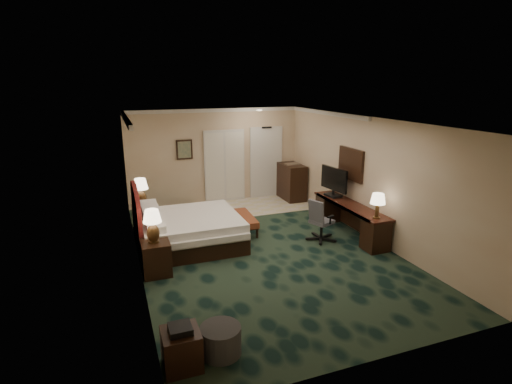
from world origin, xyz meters
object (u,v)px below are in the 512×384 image
object	(u,v)px
nightstand_far	(143,218)
desk_chair	(322,220)
bed	(191,231)
bed_bench	(244,223)
lamp_far	(141,192)
ottoman	(221,340)
tv	(334,182)
desk	(350,219)
nightstand_near	(156,258)
minibar	(292,182)
side_table	(181,349)
lamp_near	(153,226)

from	to	relation	value
nightstand_far	desk_chair	xyz separation A→B (m)	(3.66, -2.06, 0.19)
bed	desk_chair	size ratio (longest dim) A/B	2.13
bed_bench	lamp_far	bearing A→B (deg)	158.77
ottoman	desk_chair	size ratio (longest dim) A/B	0.56
nightstand_far	tv	size ratio (longest dim) A/B	0.63
bed	desk	world-z (taller)	desk
bed_bench	nightstand_near	bearing A→B (deg)	-143.38
tv	desk_chair	distance (m)	1.29
ottoman	desk_chair	world-z (taller)	desk_chair
lamp_far	minibar	distance (m)	4.57
nightstand_far	tv	world-z (taller)	tv
lamp_far	side_table	world-z (taller)	lamp_far
bed	nightstand_far	distance (m)	1.58
nightstand_far	desk	distance (m)	4.86
side_table	minibar	bearing A→B (deg)	54.62
bed	desk_chair	bearing A→B (deg)	-15.10
desk	minibar	distance (m)	3.07
tv	minibar	distance (m)	2.40
side_table	bed_bench	bearing A→B (deg)	61.97
nightstand_far	desk_chair	world-z (taller)	desk_chair
side_table	desk	distance (m)	5.46
side_table	minibar	xyz separation A→B (m)	(4.41, 6.21, 0.28)
nightstand_near	desk	distance (m)	4.47
bed	lamp_near	size ratio (longest dim) A/B	3.34
nightstand_near	nightstand_far	bearing A→B (deg)	90.41
lamp_near	bed_bench	size ratio (longest dim) A/B	0.53
bed	tv	xyz separation A→B (m)	(3.56, 0.10, 0.74)
bed_bench	ottoman	xyz separation A→B (m)	(-1.68, -4.06, -0.01)
nightstand_near	minibar	distance (m)	5.65
bed	lamp_far	world-z (taller)	lamp_far
nightstand_far	lamp_near	size ratio (longest dim) A/B	0.94
lamp_near	minibar	world-z (taller)	lamp_near
bed	lamp_near	distance (m)	1.56
lamp_near	desk_chair	xyz separation A→B (m)	(3.66, 0.38, -0.45)
ottoman	desk_chair	distance (m)	4.31
minibar	ottoman	bearing A→B (deg)	-122.40
lamp_far	bed_bench	world-z (taller)	lamp_far
bed_bench	bed	bearing A→B (deg)	-162.15
bed	ottoman	bearing A→B (deg)	-95.46
lamp_near	tv	xyz separation A→B (m)	(4.44, 1.23, 0.13)
nightstand_far	bed_bench	world-z (taller)	nightstand_far
desk	tv	xyz separation A→B (m)	(-0.02, 0.73, 0.72)
ottoman	side_table	bearing A→B (deg)	-171.25
nightstand_near	lamp_far	xyz separation A→B (m)	(-0.02, 2.45, 0.60)
lamp_near	lamp_far	bearing A→B (deg)	90.03
nightstand_far	desk	world-z (taller)	desk
nightstand_near	nightstand_far	size ratio (longest dim) A/B	1.07
bed_bench	desk_chair	size ratio (longest dim) A/B	1.21
lamp_near	bed_bench	xyz separation A→B (m)	(2.21, 1.49, -0.74)
nightstand_near	lamp_far	distance (m)	2.53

